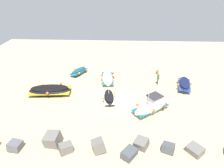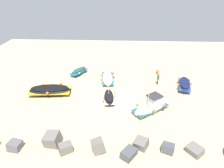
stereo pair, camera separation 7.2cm
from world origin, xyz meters
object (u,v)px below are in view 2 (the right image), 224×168
(fishing_boat_1, at_px, (184,85))
(fishing_boat_5, at_px, (79,71))
(mooring_buoy_0, at_px, (158,71))
(person_walking, at_px, (158,78))
(fishing_boat_3, at_px, (151,106))
(fishing_boat_0, at_px, (108,78))
(fishing_boat_4, at_px, (109,97))
(fishing_boat_2, at_px, (50,90))

(fishing_boat_1, relative_size, fishing_boat_5, 1.23)
(mooring_buoy_0, bearing_deg, person_walking, 81.60)
(fishing_boat_3, distance_m, person_walking, 6.53)
(fishing_boat_1, bearing_deg, fishing_boat_3, 150.74)
(fishing_boat_0, relative_size, fishing_boat_5, 1.28)
(fishing_boat_3, relative_size, fishing_boat_4, 1.28)
(fishing_boat_0, distance_m, fishing_boat_3, 8.69)
(fishing_boat_1, relative_size, fishing_boat_3, 0.94)
(fishing_boat_5, height_order, mooring_buoy_0, fishing_boat_5)
(fishing_boat_1, relative_size, fishing_boat_2, 0.77)
(fishing_boat_0, distance_m, person_walking, 6.99)
(fishing_boat_5, distance_m, person_walking, 11.76)
(fishing_boat_1, distance_m, person_walking, 3.52)
(fishing_boat_1, bearing_deg, fishing_boat_2, 111.77)
(fishing_boat_0, relative_size, fishing_boat_1, 1.04)
(fishing_boat_4, xyz_separation_m, person_walking, (-6.44, -4.30, 0.56))
(fishing_boat_0, relative_size, fishing_boat_4, 1.25)
(fishing_boat_3, xyz_separation_m, mooring_buoy_0, (-2.21, -9.71, -0.23))
(fishing_boat_2, distance_m, fishing_boat_4, 7.56)
(fishing_boat_1, bearing_deg, fishing_boat_4, 123.18)
(fishing_boat_1, bearing_deg, mooring_buoy_0, 47.94)
(fishing_boat_0, xyz_separation_m, fishing_boat_1, (-10.34, 1.47, 0.05))
(fishing_boat_1, distance_m, fishing_boat_4, 10.43)
(person_walking, distance_m, mooring_buoy_0, 3.50)
(fishing_boat_0, distance_m, mooring_buoy_0, 7.96)
(fishing_boat_4, distance_m, fishing_boat_5, 8.59)
(fishing_boat_2, distance_m, fishing_boat_3, 12.59)
(fishing_boat_0, bearing_deg, fishing_boat_3, -148.85)
(fishing_boat_3, bearing_deg, fishing_boat_0, 90.71)
(fishing_boat_0, xyz_separation_m, fishing_boat_4, (-0.50, 4.93, -0.05))
(fishing_boat_0, height_order, person_walking, fishing_boat_0)
(fishing_boat_2, xyz_separation_m, fishing_boat_4, (-7.48, 1.03, -0.14))
(fishing_boat_2, xyz_separation_m, fishing_boat_5, (-2.49, -5.96, -0.08))
(fishing_boat_1, xyz_separation_m, fishing_boat_5, (14.83, -3.53, -0.05))
(fishing_boat_2, height_order, fishing_boat_4, fishing_boat_4)
(fishing_boat_2, distance_m, fishing_boat_5, 6.46)
(person_walking, bearing_deg, fishing_boat_5, -7.41)
(fishing_boat_0, distance_m, fishing_boat_4, 4.96)
(fishing_boat_4, bearing_deg, fishing_boat_2, -105.32)
(fishing_boat_3, distance_m, fishing_boat_4, 5.14)
(fishing_boat_1, bearing_deg, person_walking, 89.94)
(fishing_boat_0, bearing_deg, fishing_boat_1, -104.04)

